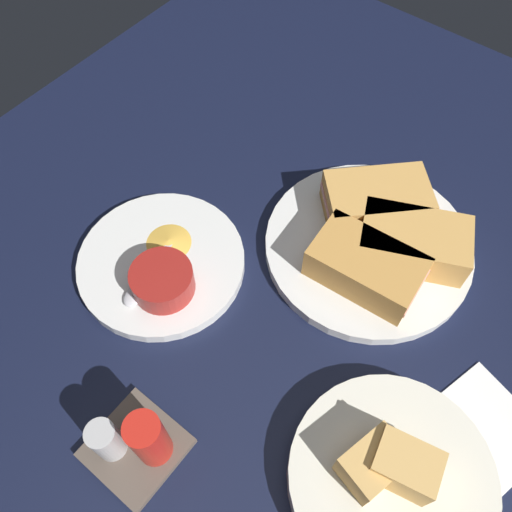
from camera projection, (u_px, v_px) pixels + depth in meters
The scene contains 14 objects.
ground_plane at pixel (319, 285), 67.90cm from camera, with size 110.00×110.00×3.00cm, color black.
plate_sandwich_main at pixel (368, 247), 68.24cm from camera, with size 26.41×26.41×1.60cm, color silver.
sandwich_half_near at pixel (366, 266), 62.97cm from camera, with size 13.77×8.61×4.80cm.
sandwich_half_far at pixel (413, 242), 64.81cm from camera, with size 14.98×12.32×4.80cm.
sandwich_half_extra at pixel (379, 202), 68.06cm from camera, with size 14.59×14.54×4.80cm.
ramekin_dark_sauce at pixel (386, 201), 68.89cm from camera, with size 7.12×7.12×3.28cm.
spoon_by_dark_ramekin at pixel (371, 240), 67.39cm from camera, with size 3.86×9.92×0.80cm.
plate_chips_companion at pixel (162, 263), 66.98cm from camera, with size 20.98×20.98×1.60cm, color silver.
ramekin_light_gravy at pixel (162, 280), 62.63cm from camera, with size 7.53×7.53×3.40cm.
spoon_by_gravy_ramekin at pixel (140, 287), 63.82cm from camera, with size 3.52×9.95×0.80cm.
plantain_chip_scatter at pixel (162, 266), 65.46cm from camera, with size 10.27×12.88×0.60cm.
bread_basket_rear at pixel (390, 477), 52.50cm from camera, with size 20.59×20.59×7.68cm.
condiment_caddy at pixel (135, 442), 52.93cm from camera, with size 9.00×9.00×9.50cm.
paper_napkin_folded at pixel (490, 425), 56.99cm from camera, with size 11.00×9.00×0.40cm, color white.
Camera 1 is at (-13.69, 30.61, 58.22)cm, focal length 37.27 mm.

